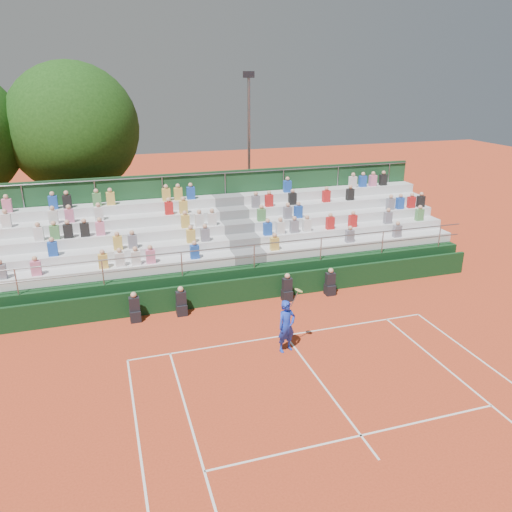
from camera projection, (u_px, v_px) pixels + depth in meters
name	position (u px, v px, depth m)	size (l,w,h in m)	color
ground	(286.00, 336.00, 17.76)	(90.00, 90.00, 0.00)	#C54220
courtside_wall	(258.00, 288.00, 20.46)	(20.00, 0.15, 1.00)	black
line_officials	(237.00, 296.00, 19.77)	(8.42, 0.40, 1.19)	black
grandstand	(237.00, 250.00, 23.16)	(20.00, 5.20, 4.40)	black
tennis_player	(287.00, 326.00, 16.51)	(0.91, 0.60, 2.22)	blue
tree_east	(73.00, 129.00, 24.88)	(6.49, 6.49, 9.45)	#372614
floodlight_mast	(249.00, 141.00, 28.70)	(0.60, 0.25, 8.91)	gray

